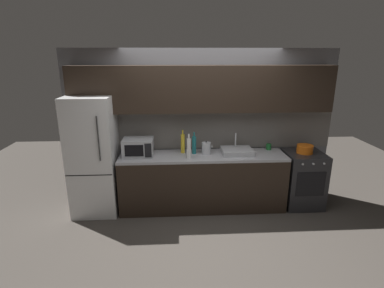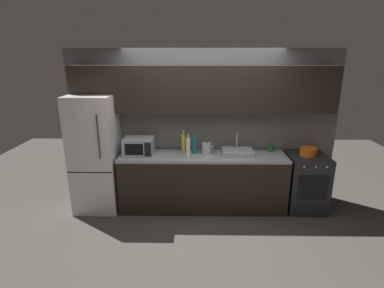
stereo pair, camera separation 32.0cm
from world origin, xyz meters
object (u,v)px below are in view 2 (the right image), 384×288
Objects in this scene: kettle at (207,148)px; oven_range at (305,182)px; wine_bottle_teal at (194,145)px; mug_green at (271,148)px; wine_bottle_white at (188,148)px; microwave at (139,146)px; wine_bottle_yellow at (183,143)px; cooking_pot at (308,152)px; refrigerator at (96,154)px.

oven_range is at bearing -1.93° from kettle.
wine_bottle_teal reaches higher than kettle.
wine_bottle_white is at bearing -164.88° from mug_green.
oven_range is 1.97m from wine_bottle_white.
mug_green is (2.10, 0.19, -0.09)m from microwave.
microwave is 1.25× the size of wine_bottle_yellow.
cooking_pot is at bearing 4.61° from wine_bottle_white.
refrigerator reaches higher than kettle.
cooking_pot is (1.76, -0.07, -0.08)m from wine_bottle_teal.
microwave is at bearing -178.17° from kettle.
oven_range is 1.96× the size of microwave.
microwave is (-2.64, 0.02, 0.58)m from oven_range.
kettle is (1.06, 0.03, -0.04)m from microwave.
refrigerator is at bearing -177.47° from wine_bottle_teal.
wine_bottle_white is (0.77, -0.17, 0.02)m from microwave.
wine_bottle_white is (-0.28, -0.20, 0.07)m from kettle.
wine_bottle_white is at bearing -12.24° from microwave.
wine_bottle_yellow is 3.94× the size of mug_green.
refrigerator is 1.55m from wine_bottle_teal.
microwave is at bearing 179.60° from cooking_pot.
microwave is 2.12m from mug_green.
cooking_pot is at bearing 174.10° from oven_range.
wine_bottle_white is at bearing -73.16° from wine_bottle_yellow.
wine_bottle_yellow reaches higher than cooking_pot.
kettle is 1.57m from cooking_pot.
oven_range is 2.04m from wine_bottle_yellow.
wine_bottle_yellow is at bearing 176.31° from oven_range.
refrigerator is at bearing 179.98° from oven_range.
refrigerator reaches higher than microwave.
microwave is 1.22× the size of wine_bottle_white.
wine_bottle_yellow is (-1.95, 0.13, 0.61)m from oven_range.
oven_range is (3.32, -0.00, -0.47)m from refrigerator.
wine_bottle_white is 1.47× the size of cooking_pot.
wine_bottle_yellow is 1.42m from mug_green.
cooking_pot is at bearing 0.00° from refrigerator.
kettle is (1.74, 0.05, 0.08)m from refrigerator.
microwave reaches higher than cooking_pot.
mug_green is 0.37× the size of cooking_pot.
oven_range is 2.44× the size of wine_bottle_yellow.
oven_range is 9.59× the size of mug_green.
wine_bottle_white is (0.08, -0.27, 0.00)m from wine_bottle_yellow.
wine_bottle_teal is 3.70× the size of mug_green.
microwave is 0.79m from wine_bottle_white.
cooking_pot is (1.85, 0.15, -0.09)m from wine_bottle_white.
microwave is 4.90× the size of mug_green.
kettle is 1.06m from mug_green.
refrigerator is 3.98× the size of microwave.
wine_bottle_white is at bearing -144.68° from kettle.
refrigerator is 4.96× the size of wine_bottle_yellow.
mug_green reaches higher than oven_range.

